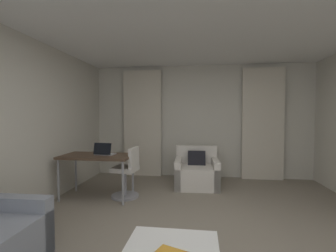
{
  "coord_description": "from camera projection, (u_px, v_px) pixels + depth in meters",
  "views": [
    {
      "loc": [
        -0.0,
        -2.73,
        1.44
      ],
      "look_at": [
        -0.54,
        1.23,
        1.27
      ],
      "focal_mm": 25.94,
      "sensor_mm": 36.0,
      "label": 1
    }
  ],
  "objects": [
    {
      "name": "ground_plane",
      "position": [
        200.0,
        242.0,
        2.77
      ],
      "size": [
        12.0,
        12.0,
        0.0
      ],
      "primitive_type": "plane",
      "color": "gray"
    },
    {
      "name": "wall_window",
      "position": [
        201.0,
        121.0,
        5.71
      ],
      "size": [
        5.12,
        0.06,
        2.6
      ],
      "color": "beige",
      "rests_on": "ground"
    },
    {
      "name": "ceiling",
      "position": [
        202.0,
        7.0,
        2.65
      ],
      "size": [
        5.12,
        6.12,
        0.06
      ],
      "primitive_type": "cube",
      "color": "white",
      "rests_on": "wall_left"
    },
    {
      "name": "curtain_left_panel",
      "position": [
        143.0,
        123.0,
        5.77
      ],
      "size": [
        0.9,
        0.06,
        2.5
      ],
      "color": "beige",
      "rests_on": "ground"
    },
    {
      "name": "curtain_right_panel",
      "position": [
        263.0,
        124.0,
        5.4
      ],
      "size": [
        0.9,
        0.06,
        2.5
      ],
      "color": "beige",
      "rests_on": "ground"
    },
    {
      "name": "armchair",
      "position": [
        197.0,
        173.0,
        4.93
      ],
      "size": [
        0.89,
        0.86,
        0.79
      ],
      "color": "silver",
      "rests_on": "ground"
    },
    {
      "name": "desk",
      "position": [
        97.0,
        159.0,
        4.23
      ],
      "size": [
        1.21,
        0.67,
        0.75
      ],
      "color": "#4C3828",
      "rests_on": "ground"
    },
    {
      "name": "desk_chair",
      "position": [
        127.0,
        175.0,
        4.25
      ],
      "size": [
        0.48,
        0.48,
        0.88
      ],
      "color": "gray",
      "rests_on": "ground"
    },
    {
      "name": "laptop",
      "position": [
        105.0,
        152.0,
        4.23
      ],
      "size": [
        0.35,
        0.28,
        0.22
      ],
      "color": "#ADADB2",
      "rests_on": "desk"
    }
  ]
}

